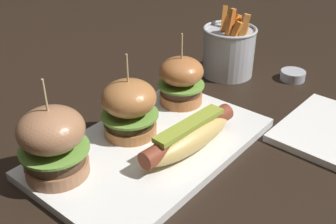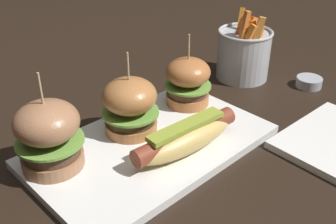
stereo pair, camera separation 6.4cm
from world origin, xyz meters
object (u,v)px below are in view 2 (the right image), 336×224
at_px(platter_main, 151,146).
at_px(slider_center, 132,105).
at_px(slider_left, 49,135).
at_px(sauce_ramekin, 309,82).
at_px(fries_bucket, 244,53).
at_px(hot_dog, 186,137).
at_px(slider_right, 188,81).

xyz_separation_m(platter_main, slider_center, (0.00, 0.05, 0.05)).
height_order(slider_left, sauce_ramekin, slider_left).
distance_m(platter_main, slider_center, 0.07).
bearing_deg(platter_main, slider_left, 158.64).
height_order(slider_center, fries_bucket, fries_bucket).
bearing_deg(sauce_ramekin, slider_left, 167.76).
relative_size(hot_dog, slider_left, 1.29).
bearing_deg(platter_main, fries_bucket, 11.47).
bearing_deg(slider_left, platter_main, -21.36).
distance_m(slider_left, slider_center, 0.14).
bearing_deg(slider_center, slider_right, 0.25).
bearing_deg(fries_bucket, slider_right, -175.00).
relative_size(fries_bucket, sauce_ramekin, 2.94).
relative_size(slider_left, slider_center, 1.07).
xyz_separation_m(platter_main, fries_bucket, (0.32, 0.07, 0.05)).
height_order(platter_main, fries_bucket, fries_bucket).
distance_m(fries_bucket, sauce_ramekin, 0.15).
distance_m(slider_center, sauce_ramekin, 0.40).
bearing_deg(slider_left, sauce_ramekin, -12.24).
height_order(slider_center, sauce_ramekin, slider_center).
bearing_deg(slider_left, fries_bucket, 1.30).
bearing_deg(slider_center, slider_left, 177.44).
distance_m(slider_left, fries_bucket, 0.46).
bearing_deg(sauce_ramekin, platter_main, 171.27).
distance_m(hot_dog, slider_right, 0.15).
relative_size(hot_dog, sauce_ramekin, 3.65).
bearing_deg(slider_right, platter_main, -159.97).
xyz_separation_m(fries_bucket, sauce_ramekin, (0.06, -0.12, -0.04)).
bearing_deg(slider_center, platter_main, -94.74).
bearing_deg(platter_main, hot_dog, -64.41).
relative_size(hot_dog, slider_right, 1.43).
xyz_separation_m(slider_right, fries_bucket, (0.19, 0.02, -0.00)).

